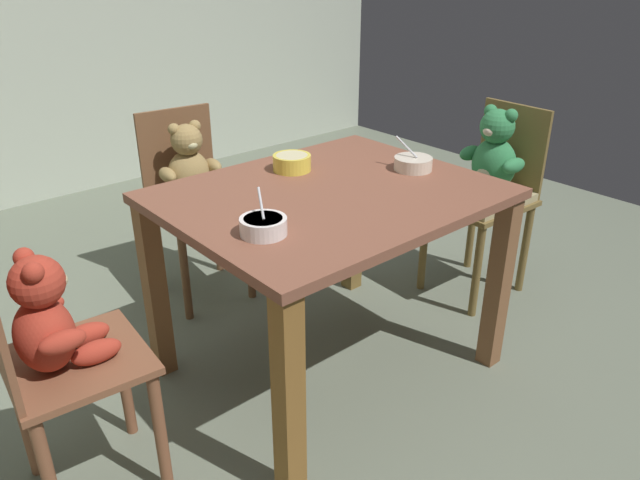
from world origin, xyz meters
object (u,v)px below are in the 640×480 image
(porridge_bowl_white_near_left, at_px, (263,226))
(teddy_chair_near_left, at_px, (52,340))
(teddy_chair_far_center, at_px, (191,181))
(teddy_chair_near_right, at_px, (489,175))
(porridge_bowl_cream_near_right, at_px, (413,163))
(dining_table, at_px, (329,224))
(porridge_bowl_yellow_far_center, at_px, (292,162))

(porridge_bowl_white_near_left, bearing_deg, teddy_chair_near_left, 164.15)
(teddy_chair_far_center, height_order, porridge_bowl_white_near_left, porridge_bowl_white_near_left)
(teddy_chair_near_right, distance_m, porridge_bowl_white_near_left, 1.36)
(teddy_chair_near_left, relative_size, teddy_chair_near_right, 1.01)
(porridge_bowl_cream_near_right, xyz_separation_m, porridge_bowl_white_near_left, (-0.76, -0.10, 0.00))
(teddy_chair_far_center, height_order, teddy_chair_near_right, teddy_chair_near_right)
(dining_table, height_order, porridge_bowl_yellow_far_center, porridge_bowl_yellow_far_center)
(dining_table, relative_size, teddy_chair_near_left, 1.24)
(porridge_bowl_yellow_far_center, bearing_deg, teddy_chair_near_left, -167.41)
(teddy_chair_near_left, xyz_separation_m, teddy_chair_near_right, (1.92, -0.03, 0.02))
(teddy_chair_far_center, relative_size, porridge_bowl_white_near_left, 6.01)
(teddy_chair_far_center, xyz_separation_m, porridge_bowl_cream_near_right, (0.45, -0.90, 0.21))
(dining_table, xyz_separation_m, teddy_chair_near_left, (-0.96, 0.03, -0.07))
(teddy_chair_near_left, height_order, porridge_bowl_white_near_left, teddy_chair_near_left)
(porridge_bowl_yellow_far_center, relative_size, porridge_bowl_white_near_left, 1.01)
(dining_table, xyz_separation_m, porridge_bowl_white_near_left, (-0.38, -0.14, 0.15))
(teddy_chair_near_left, relative_size, porridge_bowl_cream_near_right, 5.82)
(porridge_bowl_yellow_far_center, bearing_deg, teddy_chair_far_center, 99.28)
(teddy_chair_far_center, bearing_deg, porridge_bowl_cream_near_right, 31.87)
(teddy_chair_far_center, distance_m, porridge_bowl_yellow_far_center, 0.65)
(porridge_bowl_cream_near_right, height_order, porridge_bowl_white_near_left, porridge_bowl_white_near_left)
(teddy_chair_far_center, xyz_separation_m, porridge_bowl_yellow_far_center, (0.10, -0.61, 0.22))
(teddy_chair_far_center, bearing_deg, teddy_chair_near_right, 55.34)
(porridge_bowl_yellow_far_center, bearing_deg, porridge_bowl_cream_near_right, -39.99)
(teddy_chair_near_right, relative_size, porridge_bowl_yellow_far_center, 6.13)
(porridge_bowl_cream_near_right, distance_m, porridge_bowl_white_near_left, 0.77)
(teddy_chair_near_right, relative_size, porridge_bowl_white_near_left, 6.20)
(porridge_bowl_yellow_far_center, xyz_separation_m, porridge_bowl_white_near_left, (-0.41, -0.39, -0.00))
(porridge_bowl_white_near_left, bearing_deg, teddy_chair_near_right, 5.81)
(porridge_bowl_yellow_far_center, distance_m, porridge_bowl_cream_near_right, 0.45)
(porridge_bowl_yellow_far_center, height_order, porridge_bowl_cream_near_right, porridge_bowl_cream_near_right)
(teddy_chair_near_left, bearing_deg, porridge_bowl_cream_near_right, 2.01)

